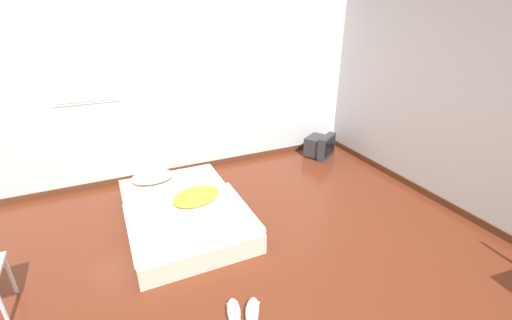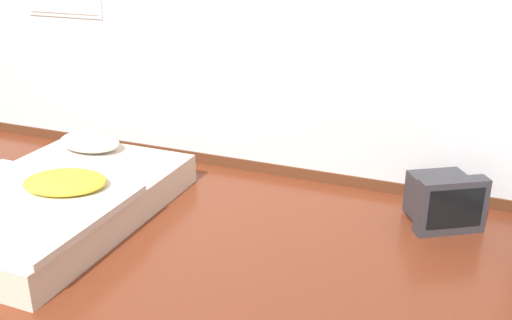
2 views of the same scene
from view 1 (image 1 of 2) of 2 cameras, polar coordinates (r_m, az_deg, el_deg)
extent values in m
plane|color=maroon|center=(3.20, 0.63, -21.52)|extent=(20.00, 20.00, 0.00)
cube|color=silver|center=(4.91, -13.20, 12.06)|extent=(7.85, 0.06, 2.60)
cube|color=#562D19|center=(5.27, -11.82, -1.43)|extent=(7.85, 0.02, 0.09)
cube|color=silver|center=(4.73, -27.18, 13.25)|extent=(0.78, 0.01, 0.84)
cube|color=white|center=(4.72, -27.18, 13.24)|extent=(0.71, 0.01, 0.77)
cube|color=silver|center=(4.34, 36.03, 6.43)|extent=(0.06, 7.74, 2.60)
cube|color=#562D19|center=(4.76, 32.06, -8.01)|extent=(0.02, 7.74, 0.09)
cube|color=beige|center=(4.09, -12.00, -8.55)|extent=(1.24, 1.84, 0.22)
ellipsoid|color=white|center=(4.58, -16.92, -2.70)|extent=(0.52, 0.34, 0.14)
cube|color=silver|center=(3.73, -10.89, -9.47)|extent=(1.26, 1.07, 0.05)
ellipsoid|color=yellow|center=(3.97, -9.92, -5.99)|extent=(0.65, 0.55, 0.11)
cube|color=#333338|center=(5.76, 9.92, 2.42)|extent=(0.46, 0.42, 0.30)
cube|color=#333338|center=(5.69, 11.66, 2.15)|extent=(0.45, 0.34, 0.38)
cube|color=black|center=(5.67, 12.22, 2.11)|extent=(0.33, 0.20, 0.27)
cylinder|color=silver|center=(3.45, -36.69, -18.93)|extent=(0.03, 0.03, 0.40)
cylinder|color=silver|center=(3.73, -35.76, -15.25)|extent=(0.03, 0.03, 0.40)
cube|color=silver|center=(3.04, -3.72, -24.46)|extent=(0.16, 0.28, 0.02)
ellipsoid|color=white|center=(3.01, -3.75, -23.86)|extent=(0.17, 0.28, 0.09)
cube|color=silver|center=(3.04, -0.62, -24.38)|extent=(0.21, 0.27, 0.02)
ellipsoid|color=white|center=(3.01, -0.62, -23.77)|extent=(0.22, 0.28, 0.09)
camera|label=2|loc=(3.36, 54.56, 6.94)|focal=40.00mm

